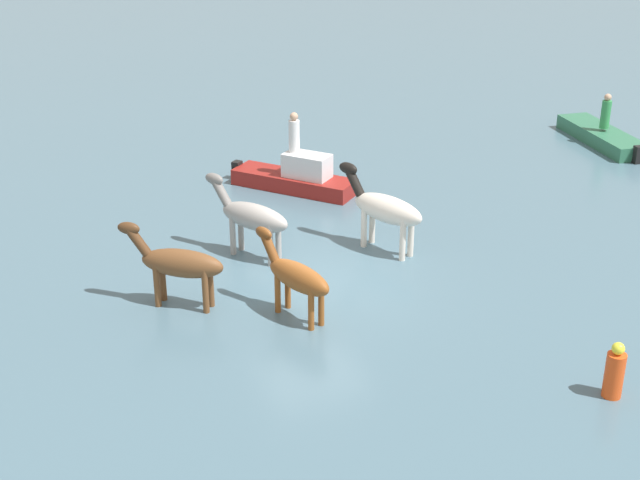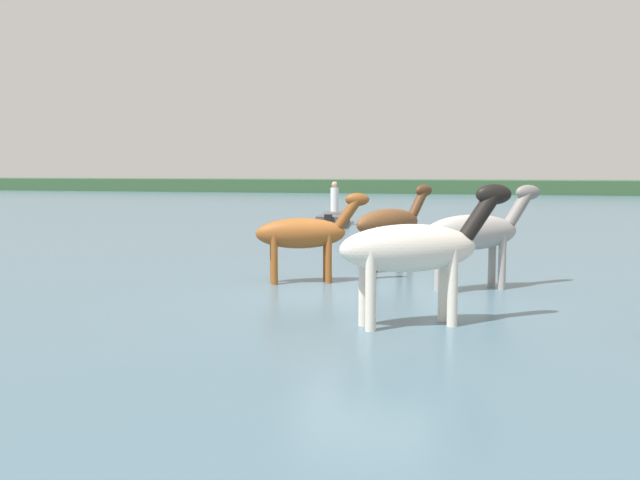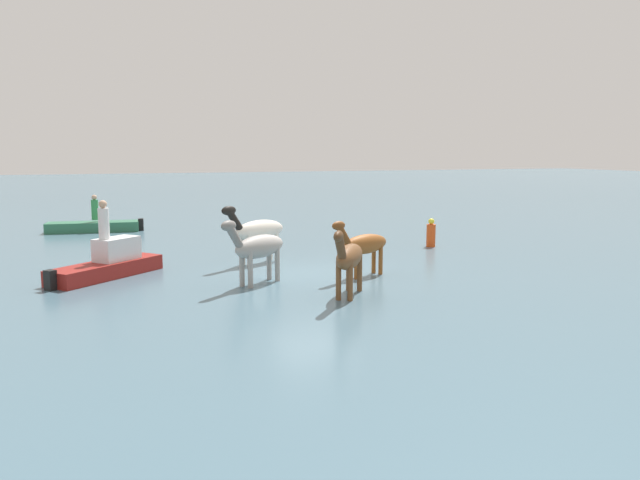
% 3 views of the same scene
% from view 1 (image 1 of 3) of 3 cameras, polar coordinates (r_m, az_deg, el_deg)
% --- Properties ---
extents(ground_plane, '(183.65, 183.65, 0.00)m').
position_cam_1_polar(ground_plane, '(20.71, -0.62, -2.92)').
color(ground_plane, '#476675').
extents(horse_rear_stallion, '(2.31, 1.75, 1.96)m').
position_cam_1_polar(horse_rear_stallion, '(21.75, -4.41, 1.52)').
color(horse_rear_stallion, '#9E9993').
rests_on(horse_rear_stallion, ground_plane).
extents(horse_chestnut_trailing, '(2.26, 1.20, 1.79)m').
position_cam_1_polar(horse_chestnut_trailing, '(18.91, -1.53, -2.35)').
color(horse_chestnut_trailing, brown).
rests_on(horse_chestnut_trailing, ground_plane).
extents(horse_dun_straggler, '(2.54, 1.55, 2.05)m').
position_cam_1_polar(horse_dun_straggler, '(22.09, 4.19, 2.02)').
color(horse_dun_straggler, silver).
rests_on(horse_dun_straggler, ground_plane).
extents(horse_dark_mare, '(1.74, 2.19, 1.90)m').
position_cam_1_polar(horse_dark_mare, '(19.60, -9.09, -1.48)').
color(horse_dark_mare, brown).
rests_on(horse_dark_mare, ground_plane).
extents(boat_skiff_near, '(4.45, 1.64, 0.73)m').
position_cam_1_polar(boat_skiff_near, '(32.15, 17.68, 6.23)').
color(boat_skiff_near, '#2D6B4C').
rests_on(boat_skiff_near, ground_plane).
extents(boat_dinghy_port, '(3.51, 3.28, 1.31)m').
position_cam_1_polar(boat_dinghy_port, '(26.37, -1.56, 3.88)').
color(boat_dinghy_port, maroon).
rests_on(boat_dinghy_port, ground_plane).
extents(person_watcher_seated, '(0.32, 0.32, 1.19)m').
position_cam_1_polar(person_watcher_seated, '(31.79, 17.90, 7.82)').
color(person_watcher_seated, '#338C4C').
rests_on(person_watcher_seated, boat_skiff_near).
extents(person_spotter_bow, '(0.32, 0.32, 1.19)m').
position_cam_1_polar(person_spotter_bow, '(25.96, -1.67, 6.84)').
color(person_spotter_bow, silver).
rests_on(person_spotter_bow, boat_dinghy_port).
extents(buoy_channel_marker, '(0.36, 0.36, 1.14)m').
position_cam_1_polar(buoy_channel_marker, '(17.37, 18.41, -8.09)').
color(buoy_channel_marker, '#E54C19').
rests_on(buoy_channel_marker, ground_plane).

